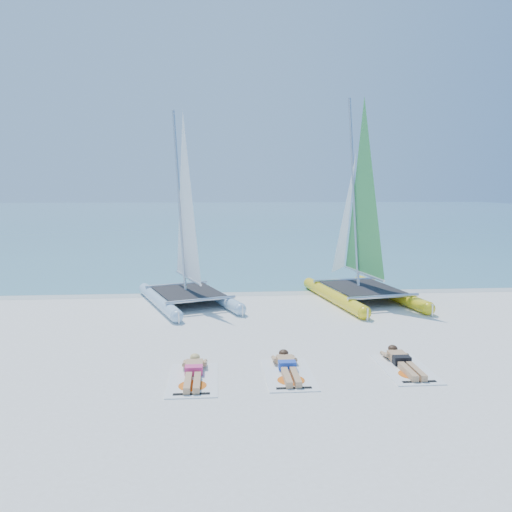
{
  "coord_description": "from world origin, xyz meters",
  "views": [
    {
      "loc": [
        -1.69,
        -12.85,
        3.89
      ],
      "look_at": [
        -0.62,
        1.2,
        1.96
      ],
      "focal_mm": 35.0,
      "sensor_mm": 36.0,
      "label": 1
    }
  ],
  "objects_px": {
    "sunbather_b": "(287,366)",
    "sunbather_a": "(194,371)",
    "catamaran_yellow": "(357,233)",
    "sunbather_c": "(402,361)",
    "towel_a": "(193,379)",
    "towel_b": "(289,374)",
    "towel_c": "(405,369)",
    "catamaran_blue": "(186,244)"
  },
  "relations": [
    {
      "from": "catamaran_yellow",
      "to": "towel_a",
      "type": "relative_size",
      "value": 3.95
    },
    {
      "from": "catamaran_yellow",
      "to": "towel_b",
      "type": "relative_size",
      "value": 3.95
    },
    {
      "from": "sunbather_a",
      "to": "towel_c",
      "type": "height_order",
      "value": "sunbather_a"
    },
    {
      "from": "catamaran_blue",
      "to": "towel_c",
      "type": "height_order",
      "value": "catamaran_blue"
    },
    {
      "from": "towel_b",
      "to": "catamaran_yellow",
      "type": "bearing_deg",
      "value": 64.74
    },
    {
      "from": "sunbather_a",
      "to": "sunbather_b",
      "type": "xyz_separation_m",
      "value": [
        1.98,
        0.13,
        0.0
      ]
    },
    {
      "from": "catamaran_yellow",
      "to": "sunbather_a",
      "type": "distance_m",
      "value": 9.28
    },
    {
      "from": "catamaran_blue",
      "to": "catamaran_yellow",
      "type": "bearing_deg",
      "value": -15.43
    },
    {
      "from": "towel_b",
      "to": "sunbather_c",
      "type": "distance_m",
      "value": 2.59
    },
    {
      "from": "towel_c",
      "to": "sunbather_a",
      "type": "bearing_deg",
      "value": -179.14
    },
    {
      "from": "towel_a",
      "to": "sunbather_c",
      "type": "bearing_deg",
      "value": 5.68
    },
    {
      "from": "sunbather_b",
      "to": "sunbather_c",
      "type": "distance_m",
      "value": 2.57
    },
    {
      "from": "towel_a",
      "to": "towel_c",
      "type": "relative_size",
      "value": 1.0
    },
    {
      "from": "catamaran_blue",
      "to": "sunbather_a",
      "type": "height_order",
      "value": "catamaran_blue"
    },
    {
      "from": "catamaran_blue",
      "to": "catamaran_yellow",
      "type": "distance_m",
      "value": 5.98
    },
    {
      "from": "towel_b",
      "to": "towel_c",
      "type": "distance_m",
      "value": 2.57
    },
    {
      "from": "catamaran_yellow",
      "to": "sunbather_a",
      "type": "relative_size",
      "value": 4.24
    },
    {
      "from": "catamaran_blue",
      "to": "sunbather_a",
      "type": "xyz_separation_m",
      "value": [
        0.55,
        -6.72,
        -1.9
      ]
    },
    {
      "from": "catamaran_blue",
      "to": "sunbather_a",
      "type": "relative_size",
      "value": 3.92
    },
    {
      "from": "catamaran_blue",
      "to": "sunbather_b",
      "type": "bearing_deg",
      "value": -89.18
    },
    {
      "from": "catamaran_blue",
      "to": "towel_b",
      "type": "bearing_deg",
      "value": -89.72
    },
    {
      "from": "catamaran_blue",
      "to": "sunbather_c",
      "type": "relative_size",
      "value": 3.92
    },
    {
      "from": "sunbather_a",
      "to": "towel_c",
      "type": "distance_m",
      "value": 4.55
    },
    {
      "from": "towel_a",
      "to": "towel_c",
      "type": "bearing_deg",
      "value": 3.27
    },
    {
      "from": "catamaran_yellow",
      "to": "towel_b",
      "type": "bearing_deg",
      "value": -124.87
    },
    {
      "from": "towel_a",
      "to": "sunbather_b",
      "type": "height_order",
      "value": "sunbather_b"
    },
    {
      "from": "sunbather_a",
      "to": "sunbather_b",
      "type": "height_order",
      "value": "same"
    },
    {
      "from": "sunbather_b",
      "to": "towel_c",
      "type": "xyz_separation_m",
      "value": [
        2.57,
        -0.06,
        -0.11
      ]
    },
    {
      "from": "towel_a",
      "to": "towel_b",
      "type": "height_order",
      "value": "same"
    },
    {
      "from": "catamaran_yellow",
      "to": "towel_a",
      "type": "bearing_deg",
      "value": -135.78
    },
    {
      "from": "catamaran_blue",
      "to": "towel_a",
      "type": "height_order",
      "value": "catamaran_blue"
    },
    {
      "from": "sunbather_b",
      "to": "sunbather_c",
      "type": "relative_size",
      "value": 1.0
    },
    {
      "from": "catamaran_yellow",
      "to": "sunbather_c",
      "type": "bearing_deg",
      "value": -106.7
    },
    {
      "from": "towel_a",
      "to": "towel_b",
      "type": "xyz_separation_m",
      "value": [
        1.98,
        0.13,
        0.0
      ]
    },
    {
      "from": "sunbather_b",
      "to": "sunbather_c",
      "type": "xyz_separation_m",
      "value": [
        2.57,
        0.13,
        0.0
      ]
    },
    {
      "from": "catamaran_blue",
      "to": "sunbather_c",
      "type": "distance_m",
      "value": 8.44
    },
    {
      "from": "sunbather_a",
      "to": "sunbather_b",
      "type": "bearing_deg",
      "value": 3.82
    },
    {
      "from": "sunbather_c",
      "to": "towel_c",
      "type": "bearing_deg",
      "value": -90.0
    },
    {
      "from": "sunbather_c",
      "to": "sunbather_a",
      "type": "bearing_deg",
      "value": -176.73
    },
    {
      "from": "sunbather_b",
      "to": "sunbather_a",
      "type": "bearing_deg",
      "value": -176.18
    },
    {
      "from": "sunbather_c",
      "to": "towel_a",
      "type": "bearing_deg",
      "value": -174.32
    },
    {
      "from": "catamaran_blue",
      "to": "towel_a",
      "type": "bearing_deg",
      "value": -105.64
    }
  ]
}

